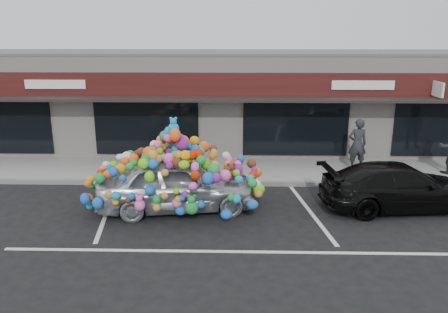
{
  "coord_description": "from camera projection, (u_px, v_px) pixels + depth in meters",
  "views": [
    {
      "loc": [
        0.56,
        -11.76,
        5.01
      ],
      "look_at": [
        0.23,
        1.4,
        1.34
      ],
      "focal_mm": 35.0,
      "sensor_mm": 36.0,
      "label": 1
    }
  ],
  "objects": [
    {
      "name": "toy_car",
      "position": [
        176.0,
        178.0,
        12.79
      ],
      "size": [
        3.35,
        5.21,
        2.88
      ],
      "rotation": [
        0.0,
        0.0,
        1.73
      ],
      "color": "gray",
      "rests_on": "ground"
    },
    {
      "name": "black_sedan",
      "position": [
        400.0,
        186.0,
        12.94
      ],
      "size": [
        2.45,
        4.88,
        1.36
      ],
      "primitive_type": "imported",
      "rotation": [
        0.0,
        0.0,
        1.69
      ],
      "color": "black",
      "rests_on": "ground"
    },
    {
      "name": "parking_stripe_mid",
      "position": [
        310.0,
        212.0,
        12.81
      ],
      "size": [
        0.73,
        4.37,
        0.01
      ],
      "primitive_type": "cube",
      "rotation": [
        0.0,
        0.0,
        0.14
      ],
      "color": "silver",
      "rests_on": "ground"
    },
    {
      "name": "ground",
      "position": [
        215.0,
        214.0,
        12.68
      ],
      "size": [
        90.0,
        90.0,
        0.0
      ],
      "primitive_type": "plane",
      "color": "black",
      "rests_on": "ground"
    },
    {
      "name": "shop_building",
      "position": [
        223.0,
        99.0,
        20.23
      ],
      "size": [
        24.0,
        7.2,
        4.31
      ],
      "color": "silver",
      "rests_on": "ground"
    },
    {
      "name": "lane_line",
      "position": [
        294.0,
        252.0,
        10.42
      ],
      "size": [
        14.0,
        0.12,
        0.01
      ],
      "primitive_type": "cube",
      "color": "silver",
      "rests_on": "ground"
    },
    {
      "name": "sidewalk",
      "position": [
        220.0,
        170.0,
        16.51
      ],
      "size": [
        26.0,
        3.0,
        0.15
      ],
      "primitive_type": "cube",
      "color": "gray",
      "rests_on": "ground"
    },
    {
      "name": "parking_stripe_left",
      "position": [
        108.0,
        210.0,
        12.95
      ],
      "size": [
        0.73,
        4.37,
        0.01
      ],
      "primitive_type": "cube",
      "rotation": [
        0.0,
        0.0,
        0.14
      ],
      "color": "silver",
      "rests_on": "ground"
    },
    {
      "name": "pedestrian_a",
      "position": [
        357.0,
        144.0,
        16.18
      ],
      "size": [
        0.72,
        0.5,
        1.92
      ],
      "primitive_type": "imported",
      "rotation": [
        0.0,
        0.0,
        3.2
      ],
      "color": "black",
      "rests_on": "sidewalk"
    },
    {
      "name": "kerb",
      "position": [
        218.0,
        183.0,
        15.07
      ],
      "size": [
        26.0,
        0.18,
        0.16
      ],
      "primitive_type": "cube",
      "color": "slate",
      "rests_on": "ground"
    }
  ]
}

